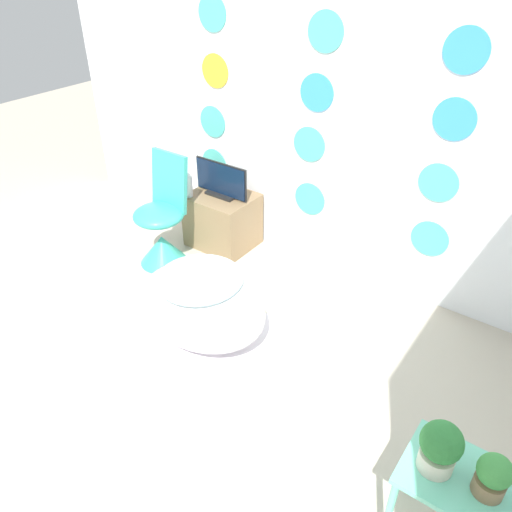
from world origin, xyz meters
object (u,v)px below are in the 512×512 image
object	(u,v)px
bathtub	(202,305)
potted_plant_left	(440,447)
vase	(188,186)
chair	(162,231)
potted_plant_right	(493,476)
tv	(221,181)

from	to	relation	value
bathtub	potted_plant_left	bearing A→B (deg)	-15.12
bathtub	vase	size ratio (longest dim) A/B	4.47
bathtub	chair	world-z (taller)	chair
potted_plant_left	chair	bearing A→B (deg)	159.66
chair	potted_plant_right	world-z (taller)	chair
chair	vase	bearing A→B (deg)	89.20
potted_plant_left	potted_plant_right	size ratio (longest dim) A/B	1.22
chair	potted_plant_left	distance (m)	2.63
tv	potted_plant_left	bearing A→B (deg)	-31.99
vase	potted_plant_left	xyz separation A→B (m)	(2.44, -1.23, 0.06)
chair	tv	bearing A→B (deg)	66.38
vase	potted_plant_right	world-z (taller)	potted_plant_right
chair	tv	xyz separation A→B (m)	(0.21, 0.49, 0.30)
bathtub	potted_plant_left	world-z (taller)	potted_plant_left
chair	vase	distance (m)	0.42
tv	potted_plant_right	distance (m)	2.80
bathtub	potted_plant_right	distance (m)	1.91
tv	potted_plant_left	xyz separation A→B (m)	(2.23, -1.40, 0.03)
bathtub	chair	bearing A→B (deg)	150.27
tv	potted_plant_right	world-z (taller)	tv
tv	vase	bearing A→B (deg)	-141.79
vase	potted_plant_right	distance (m)	2.91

